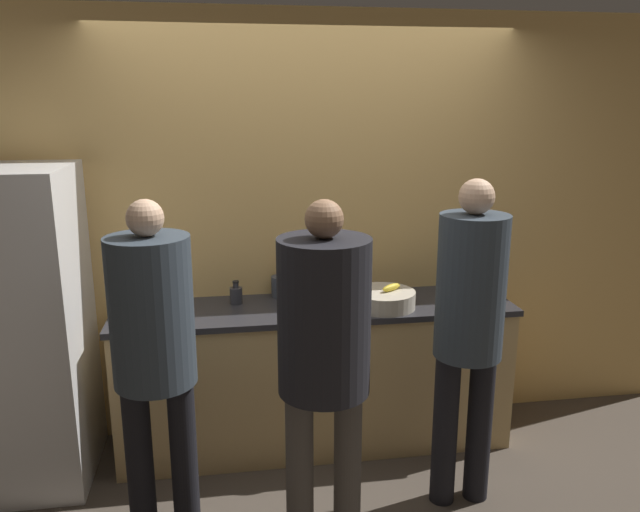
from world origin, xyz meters
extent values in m
plane|color=#4C4238|center=(0.00, 0.00, 0.00)|extent=(14.00, 14.00, 0.00)
cube|color=#E0B266|center=(0.00, 0.62, 1.30)|extent=(5.20, 0.06, 2.60)
cube|color=tan|center=(0.00, 0.33, 0.43)|extent=(2.33, 0.57, 0.86)
cube|color=#28282D|center=(0.00, 0.33, 0.88)|extent=(2.36, 0.60, 0.03)
cube|color=white|center=(-1.68, 0.24, 0.88)|extent=(0.76, 0.72, 1.75)
cylinder|color=black|center=(-0.96, -0.38, 0.40)|extent=(0.13, 0.13, 0.80)
cylinder|color=black|center=(-0.75, -0.38, 0.40)|extent=(0.13, 0.13, 0.80)
cylinder|color=#333D47|center=(-0.86, -0.38, 1.15)|extent=(0.38, 0.38, 0.70)
sphere|color=#DBAD89|center=(-0.86, -0.38, 1.58)|extent=(0.17, 0.17, 0.17)
cylinder|color=#4C4742|center=(-0.21, -0.60, 0.40)|extent=(0.13, 0.13, 0.81)
cylinder|color=#4C4742|center=(0.02, -0.60, 0.40)|extent=(0.13, 0.13, 0.81)
cylinder|color=black|center=(-0.10, -0.60, 1.16)|extent=(0.41, 0.41, 0.71)
sphere|color=#936B4C|center=(-0.10, -0.60, 1.60)|extent=(0.17, 0.17, 0.17)
cylinder|color=black|center=(0.58, -0.37, 0.41)|extent=(0.13, 0.13, 0.83)
cylinder|color=black|center=(0.77, -0.37, 0.41)|extent=(0.13, 0.13, 0.83)
cylinder|color=#333D47|center=(0.68, -0.37, 1.19)|extent=(0.34, 0.34, 0.72)
sphere|color=#DBAD89|center=(0.68, -0.37, 1.64)|extent=(0.17, 0.17, 0.17)
cylinder|color=beige|center=(0.39, 0.23, 0.95)|extent=(0.37, 0.37, 0.10)
ellipsoid|color=yellow|center=(0.44, 0.23, 1.02)|extent=(0.15, 0.12, 0.04)
cylinder|color=#3D424C|center=(-0.19, 0.53, 0.96)|extent=(0.11, 0.11, 0.13)
cylinder|color=#99754C|center=(-0.20, 0.53, 1.06)|extent=(0.01, 0.05, 0.21)
cylinder|color=#99754C|center=(-0.18, 0.53, 1.06)|extent=(0.03, 0.04, 0.22)
cylinder|color=#99754C|center=(-0.19, 0.52, 1.06)|extent=(0.05, 0.01, 0.22)
cylinder|color=#236033|center=(0.87, 0.34, 0.97)|extent=(0.08, 0.08, 0.14)
cylinder|color=#236033|center=(0.87, 0.34, 1.06)|extent=(0.04, 0.04, 0.04)
cylinder|color=black|center=(0.87, 0.34, 1.09)|extent=(0.04, 0.04, 0.02)
cylinder|color=#333338|center=(-0.46, 0.43, 0.95)|extent=(0.07, 0.07, 0.10)
cylinder|color=#333338|center=(-0.46, 0.43, 1.01)|extent=(0.03, 0.03, 0.03)
cylinder|color=black|center=(-0.46, 0.43, 1.03)|extent=(0.04, 0.04, 0.01)
cylinder|color=#335184|center=(-0.05, 0.37, 0.94)|extent=(0.08, 0.08, 0.08)
camera|label=1|loc=(-0.52, -3.15, 2.09)|focal=35.00mm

